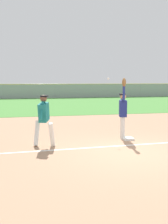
{
  "coord_description": "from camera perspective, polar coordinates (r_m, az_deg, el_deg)",
  "views": [
    {
      "loc": [
        -2.97,
        -7.22,
        2.2
      ],
      "look_at": [
        -1.08,
        1.76,
        1.05
      ],
      "focal_mm": 40.94,
      "sensor_mm": 36.0,
      "label": 1
    }
  ],
  "objects": [
    {
      "name": "parked_car_black",
      "position": [
        34.18,
        -14.48,
        4.37
      ],
      "size": [
        4.56,
        2.43,
        1.25
      ],
      "rotation": [
        0.0,
        0.0,
        0.09
      ],
      "color": "black",
      "rests_on": "ground_plane"
    },
    {
      "name": "baseball",
      "position": [
        9.7,
        5.46,
        7.48
      ],
      "size": [
        0.07,
        0.07,
        0.07
      ],
      "primitive_type": "sphere",
      "color": "white"
    },
    {
      "name": "outfield_grass",
      "position": [
        23.71,
        -4.63,
        1.81
      ],
      "size": [
        44.7,
        15.85,
        0.01
      ],
      "primitive_type": "cube",
      "color": "#478438",
      "rests_on": "ground_plane"
    },
    {
      "name": "parked_car_green",
      "position": [
        34.61,
        -3.96,
        4.61
      ],
      "size": [
        4.6,
        2.52,
        1.25
      ],
      "rotation": [
        0.0,
        0.0,
        -0.12
      ],
      "color": "#1E6B33",
      "rests_on": "ground_plane"
    },
    {
      "name": "parked_car_white",
      "position": [
        36.06,
        5.93,
        4.69
      ],
      "size": [
        4.47,
        2.26,
        1.25
      ],
      "rotation": [
        0.0,
        0.0,
        -0.04
      ],
      "color": "white",
      "rests_on": "ground_plane"
    },
    {
      "name": "ground_plane",
      "position": [
        8.11,
        10.2,
        -8.71
      ],
      "size": [
        73.65,
        73.65,
        0.0
      ],
      "primitive_type": "plane",
      "color": "tan"
    },
    {
      "name": "runner",
      "position": [
        8.52,
        -8.96,
        -1.07
      ],
      "size": [
        0.76,
        0.82,
        1.72
      ],
      "rotation": [
        0.0,
        0.0,
        -0.33
      ],
      "color": "white",
      "rests_on": "ground_plane"
    },
    {
      "name": "fielder",
      "position": [
        9.59,
        8.69,
        0.6
      ],
      "size": [
        0.36,
        0.89,
        2.28
      ],
      "rotation": [
        0.0,
        0.0,
        2.88
      ],
      "color": "silver",
      "rests_on": "ground_plane"
    },
    {
      "name": "first_base",
      "position": [
        9.66,
        9.75,
        -5.88
      ],
      "size": [
        0.39,
        0.39,
        0.08
      ],
      "primitive_type": "cube",
      "rotation": [
        0.0,
        0.0,
        0.04
      ],
      "color": "white",
      "rests_on": "ground_plane"
    },
    {
      "name": "chalk_foul_line",
      "position": [
        8.16,
        -15.11,
        -8.73
      ],
      "size": [
        12.0,
        0.5,
        0.01
      ],
      "primitive_type": "cube",
      "rotation": [
        0.0,
        0.0,
        0.03
      ],
      "color": "white",
      "rests_on": "ground_plane"
    },
    {
      "name": "parked_car_silver",
      "position": [
        38.0,
        14.82,
        4.61
      ],
      "size": [
        4.45,
        2.22,
        1.25
      ],
      "rotation": [
        0.0,
        0.0,
        0.03
      ],
      "color": "#B7B7BC",
      "rests_on": "ground_plane"
    },
    {
      "name": "outfield_fence",
      "position": [
        31.51,
        -6.48,
        4.68
      ],
      "size": [
        44.78,
        0.08,
        1.74
      ],
      "color": "#93999E",
      "rests_on": "ground_plane"
    }
  ]
}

